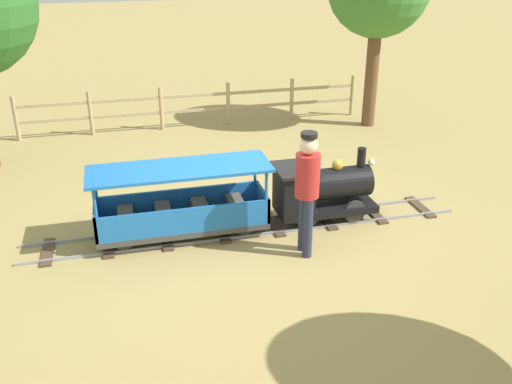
{
  "coord_description": "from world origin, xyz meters",
  "views": [
    {
      "loc": [
        6.73,
        -1.63,
        3.73
      ],
      "look_at": [
        0.0,
        0.09,
        0.55
      ],
      "focal_mm": 39.67,
      "sensor_mm": 36.0,
      "label": 1
    }
  ],
  "objects": [
    {
      "name": "ground_plane",
      "position": [
        0.0,
        0.0,
        0.0
      ],
      "size": [
        60.0,
        60.0,
        0.0
      ],
      "primitive_type": "plane",
      "color": "#A38C51"
    },
    {
      "name": "fence_section",
      "position": [
        -4.71,
        -0.03,
        0.48
      ],
      "size": [
        0.08,
        7.13,
        0.9
      ],
      "color": "tan",
      "rests_on": "ground_plane"
    },
    {
      "name": "conductor_person",
      "position": [
        0.8,
        0.52,
        0.96
      ],
      "size": [
        0.3,
        0.3,
        1.62
      ],
      "color": "#282D47",
      "rests_on": "ground_plane"
    },
    {
      "name": "locomotive",
      "position": [
        0.0,
        1.01,
        0.48
      ],
      "size": [
        0.66,
        1.45,
        1.0
      ],
      "color": "black",
      "rests_on": "ground_plane"
    },
    {
      "name": "passenger_car",
      "position": [
        0.0,
        -0.93,
        0.42
      ],
      "size": [
        0.76,
        2.35,
        0.97
      ],
      "color": "#3F3F3F",
      "rests_on": "ground_plane"
    },
    {
      "name": "track",
      "position": [
        0.0,
        -0.03,
        0.02
      ],
      "size": [
        0.7,
        6.05,
        0.04
      ],
      "color": "gray",
      "rests_on": "ground_plane"
    }
  ]
}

